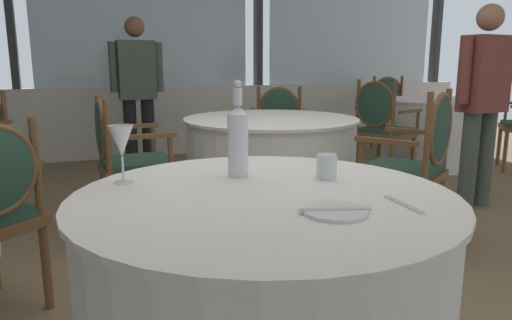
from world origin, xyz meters
TOP-DOWN VIEW (x-y plane):
  - ground_plane at (0.00, 0.00)m, footprint 12.76×12.76m
  - window_wall_far at (0.00, 3.68)m, footprint 9.22×0.14m
  - foreground_table at (-0.30, -0.90)m, footprint 1.18×1.18m
  - side_plate at (-0.19, -1.15)m, footprint 0.17×0.17m
  - butter_knife at (-0.19, -1.15)m, footprint 0.19×0.07m
  - dinner_fork at (0.03, -1.15)m, footprint 0.03×0.17m
  - water_bottle at (-0.30, -0.66)m, footprint 0.07×0.07m
  - wine_glass at (-0.69, -0.62)m, footprint 0.08×0.08m
  - water_tumbler at (-0.02, -0.80)m, footprint 0.07×0.07m
  - background_table_0 at (2.91, 2.02)m, footprint 1.17×1.17m
  - dining_chair_0_1 at (3.07, 3.02)m, footprint 0.59×0.53m
  - dining_chair_0_2 at (1.96, 1.66)m, footprint 0.59×0.63m
  - background_table_2 at (0.50, 0.97)m, footprint 1.28×1.28m
  - dining_chair_2_0 at (0.97, 1.92)m, footprint 0.64×0.62m
  - dining_chair_2_1 at (-0.56, 0.90)m, footprint 0.50×0.56m
  - dining_chair_2_2 at (1.09, 0.08)m, footprint 0.66×0.64m
  - diner_person_0 at (-0.24, 2.71)m, footprint 0.53×0.20m
  - diner_person_1 at (2.10, 0.58)m, footprint 0.53×0.23m

SIDE VIEW (x-z plane):
  - ground_plane at x=0.00m, z-range 0.00..0.00m
  - foreground_table at x=-0.30m, z-range 0.00..0.74m
  - background_table_0 at x=2.91m, z-range 0.00..0.74m
  - background_table_2 at x=0.50m, z-range 0.00..0.74m
  - dining_chair_2_0 at x=0.97m, z-range 0.09..1.00m
  - dining_chair_2_1 at x=-0.56m, z-range 0.09..1.01m
  - dining_chair_0_1 at x=3.07m, z-range 0.08..1.04m
  - dining_chair_0_2 at x=1.96m, z-range 0.08..1.05m
  - dining_chair_2_2 at x=1.09m, z-range 0.08..1.06m
  - dinner_fork at x=0.03m, z-range 0.74..0.74m
  - side_plate at x=-0.19m, z-range 0.74..0.75m
  - butter_knife at x=-0.19m, z-range 0.75..0.75m
  - water_tumbler at x=-0.02m, z-range 0.74..0.82m
  - water_bottle at x=-0.30m, z-range 0.70..1.04m
  - wine_glass at x=-0.69m, z-range 0.78..0.97m
  - diner_person_1 at x=2.10m, z-range 0.10..1.66m
  - diner_person_0 at x=-0.24m, z-range 0.10..1.68m
  - window_wall_far at x=0.00m, z-range -0.30..2.68m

